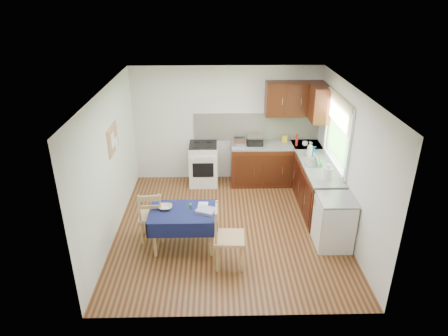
{
  "coord_description": "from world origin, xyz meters",
  "views": [
    {
      "loc": [
        -0.23,
        -6.07,
        3.99
      ],
      "look_at": [
        -0.09,
        0.06,
        1.16
      ],
      "focal_mm": 32.0,
      "sensor_mm": 36.0,
      "label": 1
    }
  ],
  "objects_px": {
    "chair_far": "(151,214)",
    "sandwich_press": "(255,140)",
    "chair_near": "(226,235)",
    "dining_table": "(184,217)",
    "dish_rack": "(316,163)",
    "toaster": "(240,142)",
    "kettle": "(328,172)"
  },
  "relations": [
    {
      "from": "dining_table",
      "to": "sandwich_press",
      "type": "height_order",
      "value": "sandwich_press"
    },
    {
      "from": "dish_rack",
      "to": "chair_near",
      "type": "bearing_deg",
      "value": -152.76
    },
    {
      "from": "toaster",
      "to": "dining_table",
      "type": "bearing_deg",
      "value": -139.15
    },
    {
      "from": "dining_table",
      "to": "sandwich_press",
      "type": "relative_size",
      "value": 3.32
    },
    {
      "from": "chair_far",
      "to": "dish_rack",
      "type": "xyz_separation_m",
      "value": [
        2.98,
        1.08,
        0.43
      ]
    },
    {
      "from": "sandwich_press",
      "to": "kettle",
      "type": "xyz_separation_m",
      "value": [
        1.11,
        -1.67,
        0.03
      ]
    },
    {
      "from": "chair_near",
      "to": "sandwich_press",
      "type": "relative_size",
      "value": 3.07
    },
    {
      "from": "chair_near",
      "to": "dish_rack",
      "type": "bearing_deg",
      "value": -42.49
    },
    {
      "from": "chair_far",
      "to": "sandwich_press",
      "type": "xyz_separation_m",
      "value": [
        1.91,
        2.12,
        0.5
      ]
    },
    {
      "from": "dining_table",
      "to": "kettle",
      "type": "bearing_deg",
      "value": 33.72
    },
    {
      "from": "chair_near",
      "to": "sandwich_press",
      "type": "xyz_separation_m",
      "value": [
        0.68,
        2.81,
        0.45
      ]
    },
    {
      "from": "kettle",
      "to": "sandwich_press",
      "type": "bearing_deg",
      "value": 123.68
    },
    {
      "from": "sandwich_press",
      "to": "dish_rack",
      "type": "relative_size",
      "value": 0.86
    },
    {
      "from": "dining_table",
      "to": "toaster",
      "type": "bearing_deg",
      "value": 84.55
    },
    {
      "from": "dish_rack",
      "to": "toaster",
      "type": "bearing_deg",
      "value": 126.46
    },
    {
      "from": "chair_near",
      "to": "dish_rack",
      "type": "distance_m",
      "value": 2.52
    },
    {
      "from": "dining_table",
      "to": "chair_far",
      "type": "height_order",
      "value": "chair_far"
    },
    {
      "from": "dining_table",
      "to": "dish_rack",
      "type": "distance_m",
      "value": 2.76
    },
    {
      "from": "chair_far",
      "to": "chair_near",
      "type": "distance_m",
      "value": 1.41
    },
    {
      "from": "dining_table",
      "to": "chair_far",
      "type": "relative_size",
      "value": 1.18
    },
    {
      "from": "chair_near",
      "to": "kettle",
      "type": "xyz_separation_m",
      "value": [
        1.79,
        1.14,
        0.49
      ]
    },
    {
      "from": "toaster",
      "to": "dish_rack",
      "type": "height_order",
      "value": "toaster"
    },
    {
      "from": "chair_far",
      "to": "toaster",
      "type": "bearing_deg",
      "value": -132.1
    },
    {
      "from": "kettle",
      "to": "chair_near",
      "type": "bearing_deg",
      "value": -147.5
    },
    {
      "from": "chair_far",
      "to": "sandwich_press",
      "type": "bearing_deg",
      "value": -136.61
    },
    {
      "from": "chair_near",
      "to": "sandwich_press",
      "type": "height_order",
      "value": "sandwich_press"
    },
    {
      "from": "dish_rack",
      "to": "kettle",
      "type": "distance_m",
      "value": 0.64
    },
    {
      "from": "dining_table",
      "to": "sandwich_press",
      "type": "xyz_separation_m",
      "value": [
        1.36,
        2.31,
        0.43
      ]
    },
    {
      "from": "chair_near",
      "to": "toaster",
      "type": "xyz_separation_m",
      "value": [
        0.36,
        2.76,
        0.45
      ]
    },
    {
      "from": "dining_table",
      "to": "chair_near",
      "type": "bearing_deg",
      "value": -17.43
    },
    {
      "from": "toaster",
      "to": "sandwich_press",
      "type": "distance_m",
      "value": 0.33
    },
    {
      "from": "chair_near",
      "to": "chair_far",
      "type": "bearing_deg",
      "value": 62.75
    }
  ]
}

